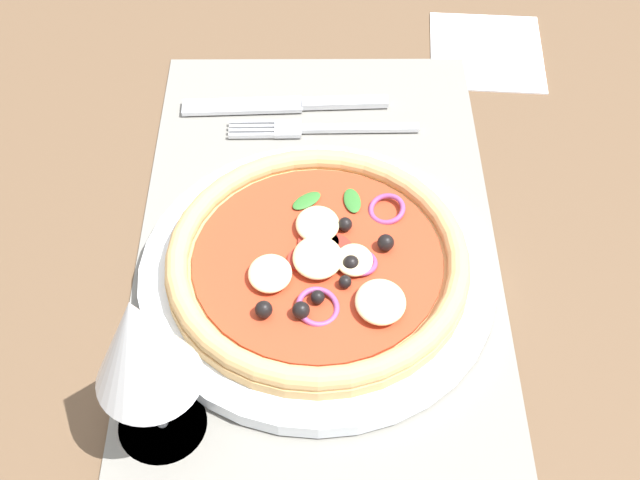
% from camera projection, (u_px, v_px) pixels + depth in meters
% --- Properties ---
extents(ground_plane, '(1.90, 1.40, 0.02)m').
position_uv_depth(ground_plane, '(320.00, 262.00, 0.74)').
color(ground_plane, brown).
extents(placemat, '(0.52, 0.30, 0.00)m').
position_uv_depth(placemat, '(320.00, 251.00, 0.73)').
color(placemat, slate).
rests_on(placemat, ground_plane).
extents(plate, '(0.29, 0.29, 0.01)m').
position_uv_depth(plate, '(323.00, 274.00, 0.71)').
color(plate, white).
rests_on(plate, placemat).
extents(pizza, '(0.24, 0.24, 0.03)m').
position_uv_depth(pizza, '(323.00, 260.00, 0.69)').
color(pizza, tan).
rests_on(pizza, plate).
extents(fork, '(0.02, 0.18, 0.00)m').
position_uv_depth(fork, '(315.00, 129.00, 0.83)').
color(fork, silver).
rests_on(fork, placemat).
extents(knife, '(0.02, 0.20, 0.01)m').
position_uv_depth(knife, '(285.00, 105.00, 0.85)').
color(knife, silver).
rests_on(knife, placemat).
extents(wine_glass, '(0.07, 0.07, 0.15)m').
position_uv_depth(wine_glass, '(145.00, 348.00, 0.55)').
color(wine_glass, silver).
rests_on(wine_glass, ground_plane).
extents(napkin, '(0.14, 0.13, 0.00)m').
position_uv_depth(napkin, '(488.00, 51.00, 0.91)').
color(napkin, white).
rests_on(napkin, ground_plane).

